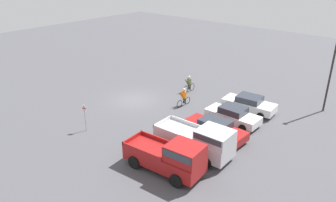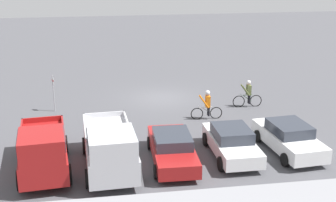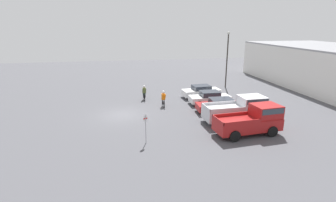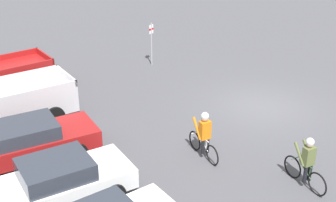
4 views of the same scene
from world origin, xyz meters
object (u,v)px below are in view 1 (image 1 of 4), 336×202
object	(u,v)px
pickup_truck_1	(170,156)
lamppost	(333,63)
sedan_0	(249,104)
sedan_2	(215,128)
cyclist_1	(189,84)
sedan_1	(233,115)
cyclist_0	(184,97)
fire_lane_sign	(85,115)
pickup_truck_0	(199,140)

from	to	relation	value
pickup_truck_1	lamppost	world-z (taller)	lamppost
sedan_0	sedan_2	xyz separation A→B (m)	(5.60, 0.24, -0.03)
pickup_truck_1	cyclist_1	world-z (taller)	pickup_truck_1
sedan_1	sedan_2	xyz separation A→B (m)	(2.80, 0.17, -0.02)
cyclist_0	fire_lane_sign	distance (m)	9.02
sedan_0	pickup_truck_1	distance (m)	11.18
sedan_1	pickup_truck_1	size ratio (longest dim) A/B	0.82
cyclist_1	fire_lane_sign	bearing A→B (deg)	-5.05
sedan_0	cyclist_1	world-z (taller)	cyclist_1
sedan_0	cyclist_0	size ratio (longest dim) A/B	2.53
pickup_truck_1	lamppost	distance (m)	16.39
sedan_0	cyclist_0	xyz separation A→B (m)	(2.73, -4.98, 0.16)
sedan_0	fire_lane_sign	size ratio (longest dim) A/B	2.08
pickup_truck_0	sedan_2	bearing A→B (deg)	-168.75
sedan_1	lamppost	bearing A→B (deg)	146.31
sedan_0	pickup_truck_1	world-z (taller)	pickup_truck_1
sedan_0	pickup_truck_0	bearing A→B (deg)	5.42
sedan_1	sedan_2	size ratio (longest dim) A/B	0.90
sedan_1	cyclist_0	distance (m)	5.06
sedan_0	cyclist_0	distance (m)	5.68
sedan_0	cyclist_1	xyz separation A→B (m)	(-0.23, -6.70, 0.13)
sedan_1	pickup_truck_1	world-z (taller)	pickup_truck_1
pickup_truck_0	cyclist_0	distance (m)	8.09
sedan_2	lamppost	distance (m)	11.57
sedan_2	lamppost	size ratio (longest dim) A/B	0.66
cyclist_0	lamppost	bearing A→B (deg)	125.83
sedan_2	lamppost	world-z (taller)	lamppost
sedan_2	cyclist_1	distance (m)	9.07
sedan_0	sedan_2	distance (m)	5.61
cyclist_0	cyclist_1	distance (m)	3.42
pickup_truck_1	cyclist_1	distance (m)	13.57
cyclist_0	fire_lane_sign	world-z (taller)	fire_lane_sign
pickup_truck_1	lamppost	size ratio (longest dim) A/B	0.72
sedan_2	fire_lane_sign	distance (m)	9.82
cyclist_1	sedan_1	bearing A→B (deg)	65.89
cyclist_0	cyclist_1	xyz separation A→B (m)	(-2.95, -1.71, -0.03)
sedan_2	cyclist_0	world-z (taller)	cyclist_0
sedan_2	pickup_truck_1	size ratio (longest dim) A/B	0.91
pickup_truck_0	fire_lane_sign	xyz separation A→B (m)	(2.93, -8.51, 0.19)
sedan_0	sedan_1	world-z (taller)	sedan_0
sedan_1	cyclist_1	size ratio (longest dim) A/B	2.40
cyclist_1	lamppost	bearing A→B (deg)	109.76
pickup_truck_0	fire_lane_sign	size ratio (longest dim) A/B	2.49
sedan_2	pickup_truck_0	size ratio (longest dim) A/B	0.88
cyclist_0	cyclist_1	size ratio (longest dim) A/B	1.00
cyclist_0	cyclist_1	world-z (taller)	cyclist_0
fire_lane_sign	lamppost	distance (m)	20.32
sedan_0	sedan_1	size ratio (longest dim) A/B	1.05
sedan_0	sedan_2	size ratio (longest dim) A/B	0.94
sedan_1	lamppost	world-z (taller)	lamppost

